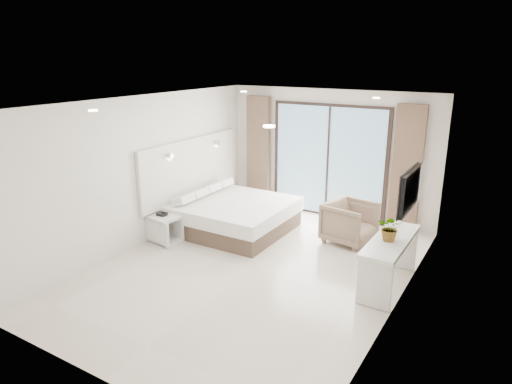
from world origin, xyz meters
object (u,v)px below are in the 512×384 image
at_px(bed, 233,215).
at_px(nightstand, 164,229).
at_px(armchair, 350,220).
at_px(console_desk, 390,252).

distance_m(bed, nightstand, 1.40).
bearing_deg(nightstand, armchair, 39.98).
bearing_deg(bed, nightstand, -122.59).
distance_m(console_desk, armchair, 1.72).
distance_m(nightstand, console_desk, 4.08).
height_order(bed, console_desk, console_desk).
bearing_deg(armchair, bed, 113.98).
relative_size(nightstand, armchair, 0.74).
relative_size(console_desk, armchair, 1.89).
bearing_deg(bed, console_desk, -12.33).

